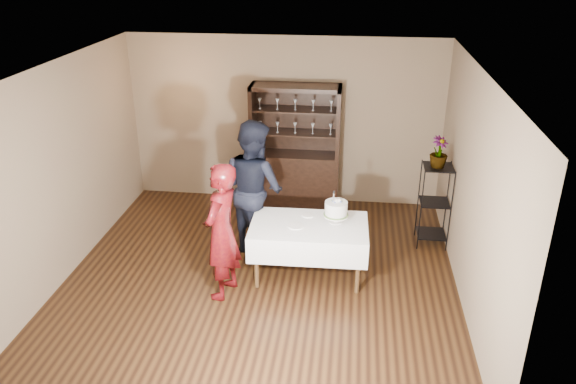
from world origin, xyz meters
name	(u,v)px	position (x,y,z in m)	size (l,w,h in m)	color
floor	(261,277)	(0.00, 0.00, 0.00)	(5.00, 5.00, 0.00)	black
ceiling	(256,70)	(0.00, 0.00, 2.70)	(5.00, 5.00, 0.00)	silver
back_wall	(285,121)	(0.00, 2.50, 1.35)	(5.00, 0.02, 2.70)	brown
wall_left	(62,173)	(-2.50, 0.00, 1.35)	(0.02, 5.00, 2.70)	brown
wall_right	(472,192)	(2.50, 0.00, 1.35)	(0.02, 5.00, 2.70)	brown
china_hutch	(295,167)	(0.20, 2.25, 0.66)	(1.40, 0.48, 2.00)	black
plant_etagere	(434,202)	(2.28, 1.20, 0.65)	(0.42, 0.42, 1.20)	black
cake_table	(309,237)	(0.61, 0.14, 0.56)	(1.50, 0.94, 0.74)	silver
woman	(222,232)	(-0.39, -0.39, 0.86)	(0.63, 0.41, 1.72)	#390510
man	(254,188)	(-0.19, 0.73, 0.95)	(0.92, 0.72, 1.90)	black
cake	(336,210)	(0.93, 0.26, 0.91)	(0.32, 0.32, 0.44)	white
plate_near	(296,226)	(0.45, 0.08, 0.74)	(0.21, 0.21, 0.01)	white
plate_far	(308,215)	(0.57, 0.40, 0.74)	(0.16, 0.16, 0.01)	white
potted_plant	(439,152)	(2.26, 1.18, 1.40)	(0.24, 0.24, 0.43)	#517337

